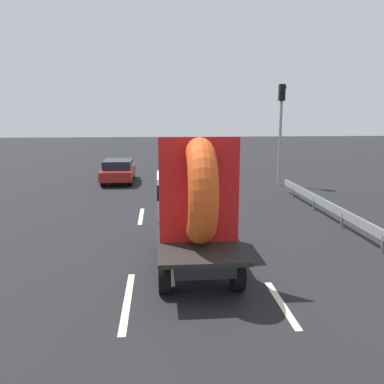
% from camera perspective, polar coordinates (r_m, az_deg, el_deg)
% --- Properties ---
extents(ground_plane, '(120.00, 120.00, 0.00)m').
position_cam_1_polar(ground_plane, '(11.90, 0.76, -8.97)').
color(ground_plane, black).
extents(flatbed_truck, '(2.02, 5.03, 3.56)m').
position_cam_1_polar(flatbed_truck, '(10.94, 0.28, -1.61)').
color(flatbed_truck, black).
rests_on(flatbed_truck, ground_plane).
extents(distant_sedan, '(1.79, 4.18, 1.36)m').
position_cam_1_polar(distant_sedan, '(24.47, -10.45, 3.08)').
color(distant_sedan, black).
rests_on(distant_sedan, ground_plane).
extents(traffic_light, '(0.42, 0.36, 5.67)m').
position_cam_1_polar(traffic_light, '(23.33, 12.54, 9.95)').
color(traffic_light, gray).
rests_on(traffic_light, ground_plane).
extents(guardrail, '(0.10, 10.70, 0.71)m').
position_cam_1_polar(guardrail, '(16.62, 18.72, -1.85)').
color(guardrail, gray).
rests_on(guardrail, ground_plane).
extents(lane_dash_left_near, '(0.16, 2.96, 0.01)m').
position_cam_1_polar(lane_dash_left_near, '(9.32, -9.19, -15.03)').
color(lane_dash_left_near, beige).
rests_on(lane_dash_left_near, ground_plane).
extents(lane_dash_left_far, '(0.16, 2.58, 0.01)m').
position_cam_1_polar(lane_dash_left_far, '(16.36, -7.25, -3.41)').
color(lane_dash_left_far, beige).
rests_on(lane_dash_left_far, ground_plane).
extents(lane_dash_right_near, '(0.16, 2.24, 0.01)m').
position_cam_1_polar(lane_dash_right_near, '(9.29, 12.64, -15.27)').
color(lane_dash_right_near, beige).
rests_on(lane_dash_right_near, ground_plane).
extents(lane_dash_right_far, '(0.16, 2.74, 0.01)m').
position_cam_1_polar(lane_dash_right_far, '(16.95, 4.29, -2.83)').
color(lane_dash_right_far, beige).
rests_on(lane_dash_right_far, ground_plane).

